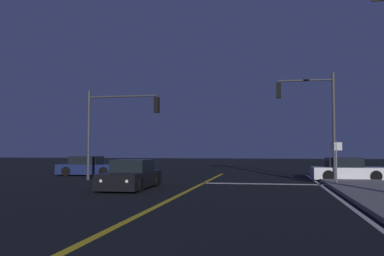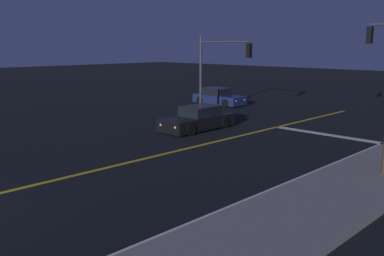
# 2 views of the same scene
# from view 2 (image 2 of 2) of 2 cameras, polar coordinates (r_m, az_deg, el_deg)

# --- Properties ---
(sidewalk_right) EXTENTS (3.20, 36.56, 0.15)m
(sidewalk_right) POSITION_cam_2_polar(r_m,az_deg,el_deg) (14.27, 18.81, -8.49)
(sidewalk_right) COLOR gray
(sidewalk_right) RESTS_ON ground
(lane_line_center) EXTENTS (0.20, 34.53, 0.01)m
(lane_line_center) POSITION_cam_2_polar(r_m,az_deg,el_deg) (18.88, -3.23, -3.38)
(lane_line_center) COLOR gold
(lane_line_center) RESTS_ON ground
(lane_line_edge_right) EXTENTS (0.16, 34.53, 0.01)m
(lane_line_edge_right) POSITION_cam_2_polar(r_m,az_deg,el_deg) (15.12, 12.45, -7.31)
(lane_line_edge_right) COLOR silver
(lane_line_edge_right) RESTS_ON ground
(stop_bar) EXTENTS (6.29, 0.50, 0.01)m
(stop_bar) POSITION_cam_2_polar(r_m,az_deg,el_deg) (23.83, 17.74, -0.86)
(stop_bar) COLOR silver
(stop_bar) RESTS_ON ground
(car_distant_tail_black) EXTENTS (1.97, 4.68, 1.34)m
(car_distant_tail_black) POSITION_cam_2_polar(r_m,az_deg,el_deg) (24.00, 0.82, 1.16)
(car_distant_tail_black) COLOR black
(car_distant_tail_black) RESTS_ON ground
(car_far_approaching_navy) EXTENTS (4.39, 1.83, 1.34)m
(car_far_approaching_navy) POSITION_cam_2_polar(r_m,az_deg,el_deg) (34.41, 3.58, 4.14)
(car_far_approaching_navy) COLOR navy
(car_far_approaching_navy) RESTS_ON ground
(traffic_signal_far_left) EXTENTS (4.41, 0.28, 5.33)m
(traffic_signal_far_left) POSITION_cam_2_polar(r_m,az_deg,el_deg) (28.95, 3.58, 8.83)
(traffic_signal_far_left) COLOR #38383D
(traffic_signal_far_left) RESTS_ON ground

